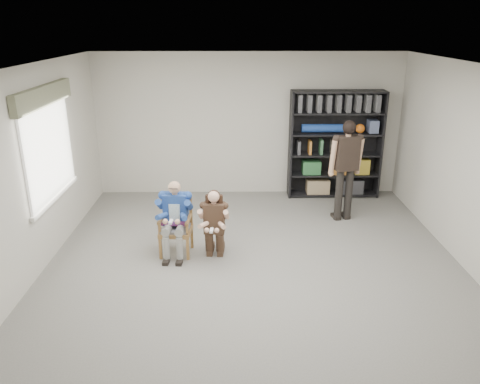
{
  "coord_description": "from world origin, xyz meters",
  "views": [
    {
      "loc": [
        -0.28,
        -5.61,
        3.32
      ],
      "look_at": [
        -0.2,
        0.6,
        1.05
      ],
      "focal_mm": 35.0,
      "sensor_mm": 36.0,
      "label": 1
    }
  ],
  "objects_px": {
    "bookshelf": "(335,145)",
    "standing_man": "(346,172)",
    "armchair": "(176,226)",
    "seated_man": "(175,218)",
    "kneeling_woman": "(214,224)"
  },
  "relations": [
    {
      "from": "bookshelf",
      "to": "standing_man",
      "type": "distance_m",
      "value": 1.24
    },
    {
      "from": "kneeling_woman",
      "to": "bookshelf",
      "type": "distance_m",
      "value": 3.52
    },
    {
      "from": "kneeling_woman",
      "to": "standing_man",
      "type": "bearing_deg",
      "value": 36.34
    },
    {
      "from": "bookshelf",
      "to": "standing_man",
      "type": "xyz_separation_m",
      "value": [
        -0.06,
        -1.23,
        -0.16
      ]
    },
    {
      "from": "armchair",
      "to": "standing_man",
      "type": "xyz_separation_m",
      "value": [
        2.8,
        1.28,
        0.44
      ]
    },
    {
      "from": "armchair",
      "to": "seated_man",
      "type": "distance_m",
      "value": 0.13
    },
    {
      "from": "seated_man",
      "to": "bookshelf",
      "type": "xyz_separation_m",
      "value": [
        2.86,
        2.51,
        0.47
      ]
    },
    {
      "from": "seated_man",
      "to": "bookshelf",
      "type": "relative_size",
      "value": 0.55
    },
    {
      "from": "seated_man",
      "to": "standing_man",
      "type": "height_order",
      "value": "standing_man"
    },
    {
      "from": "armchair",
      "to": "bookshelf",
      "type": "xyz_separation_m",
      "value": [
        2.86,
        2.51,
        0.61
      ]
    },
    {
      "from": "armchair",
      "to": "standing_man",
      "type": "distance_m",
      "value": 3.11
    },
    {
      "from": "armchair",
      "to": "seated_man",
      "type": "height_order",
      "value": "seated_man"
    },
    {
      "from": "armchair",
      "to": "bookshelf",
      "type": "distance_m",
      "value": 3.85
    },
    {
      "from": "seated_man",
      "to": "bookshelf",
      "type": "distance_m",
      "value": 3.83
    },
    {
      "from": "seated_man",
      "to": "standing_man",
      "type": "distance_m",
      "value": 3.09
    }
  ]
}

